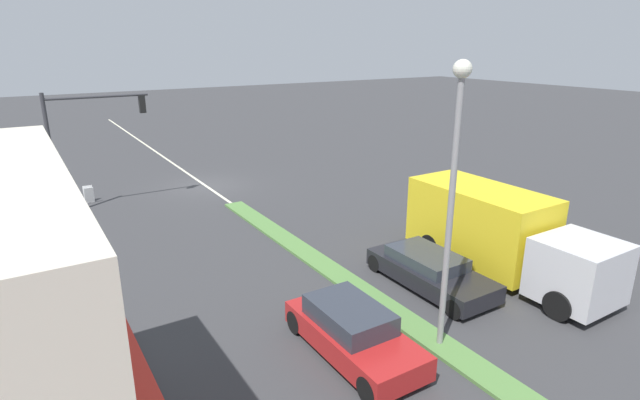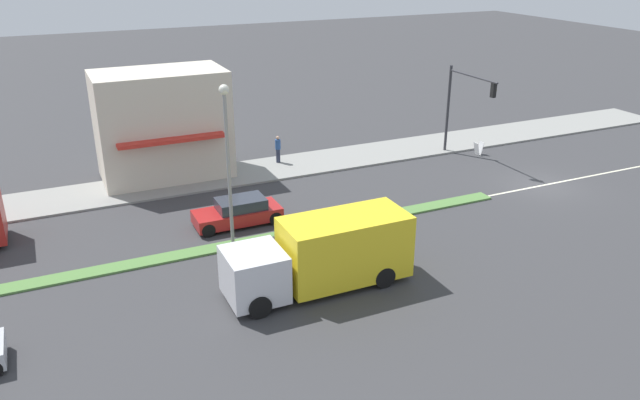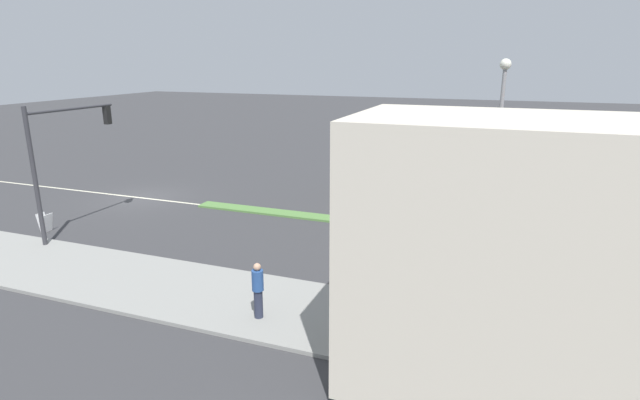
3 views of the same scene
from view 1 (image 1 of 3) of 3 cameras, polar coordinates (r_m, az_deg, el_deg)
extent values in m
plane|color=#38383A|center=(14.66, 12.27, -15.14)|extent=(160.00, 160.00, 0.00)
cube|color=beige|center=(29.13, -12.90, 1.58)|extent=(0.16, 60.00, 0.01)
cube|color=red|center=(8.93, -21.80, -17.21)|extent=(0.70, 5.84, 0.20)
cylinder|color=#333338|center=(25.70, -28.33, 4.48)|extent=(0.18, 0.18, 5.60)
cylinder|color=#333338|center=(25.56, -24.08, 10.71)|extent=(4.50, 0.12, 0.12)
cube|color=black|center=(25.95, -19.66, 10.29)|extent=(0.28, 0.24, 0.84)
sphere|color=red|center=(26.05, -19.79, 10.90)|extent=(0.18, 0.18, 0.18)
sphere|color=gold|center=(26.08, -19.73, 10.31)|extent=(0.18, 0.18, 0.18)
sphere|color=green|center=(26.11, -19.67, 9.73)|extent=(0.18, 0.18, 0.18)
cylinder|color=gray|center=(12.82, 14.61, -2.27)|extent=(0.16, 0.16, 7.00)
sphere|color=silver|center=(12.11, 15.97, 14.21)|extent=(0.44, 0.44, 0.44)
cylinder|color=#282D42|center=(15.99, -32.03, -12.40)|extent=(0.26, 0.26, 0.87)
cylinder|color=#284C8C|center=(15.67, -32.47, -10.02)|extent=(0.34, 0.34, 0.62)
sphere|color=tan|center=(15.50, -32.73, -8.64)|extent=(0.22, 0.22, 0.22)
cube|color=silver|center=(28.09, -24.96, 0.65)|extent=(0.45, 0.21, 0.84)
cube|color=silver|center=(27.78, -24.87, 0.48)|extent=(0.45, 0.21, 0.84)
cube|color=silver|center=(17.14, 27.38, -7.18)|extent=(2.28, 2.20, 1.90)
cube|color=yellow|center=(19.03, 17.72, -2.47)|extent=(2.40, 5.10, 2.60)
cylinder|color=black|center=(18.24, 29.37, -8.69)|extent=(0.28, 0.90, 0.90)
cylinder|color=black|center=(16.51, 25.61, -10.82)|extent=(0.28, 0.90, 0.90)
cylinder|color=black|center=(20.94, 16.81, -3.81)|extent=(0.28, 0.90, 0.90)
cylinder|color=black|center=(19.46, 12.55, -5.13)|extent=(0.28, 0.90, 0.90)
cube|color=#AD1E1E|center=(13.49, 3.85, -15.41)|extent=(1.77, 4.24, 0.62)
cube|color=#2D333D|center=(13.33, 3.36, -12.92)|extent=(1.50, 2.33, 0.53)
cylinder|color=black|center=(12.94, 11.40, -18.21)|extent=(0.22, 0.67, 0.67)
cylinder|color=black|center=(12.10, 5.58, -20.78)|extent=(0.22, 0.67, 0.67)
cylinder|color=black|center=(15.13, 2.51, -12.11)|extent=(0.22, 0.67, 0.67)
cylinder|color=black|center=(14.42, -2.79, -13.74)|extent=(0.22, 0.67, 0.67)
cube|color=black|center=(17.19, 12.51, -8.24)|extent=(1.85, 4.60, 0.57)
cube|color=#2D333D|center=(17.14, 12.09, -6.49)|extent=(1.57, 2.53, 0.41)
cylinder|color=black|center=(16.71, 19.14, -10.21)|extent=(0.22, 0.61, 0.61)
cylinder|color=black|center=(15.57, 15.18, -11.96)|extent=(0.22, 0.61, 0.61)
cylinder|color=black|center=(19.02, 10.31, -5.99)|extent=(0.22, 0.61, 0.61)
cylinder|color=black|center=(18.03, 6.36, -7.17)|extent=(0.22, 0.61, 0.61)
camera|label=2|loc=(34.25, 59.75, 17.93)|focal=35.00mm
camera|label=3|loc=(14.89, -89.46, -1.48)|focal=28.00mm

